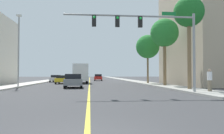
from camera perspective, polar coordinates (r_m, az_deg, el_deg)
ground at (r=46.95m, az=-5.73°, el=-3.68°), size 192.00×192.00×0.00m
sidewalk_left at (r=47.86m, az=-16.83°, el=-3.49°), size 2.80×168.00×0.15m
sidewalk_right at (r=47.83m, az=5.38°, el=-3.56°), size 2.80×168.00×0.15m
lane_marking_center at (r=46.95m, az=-5.73°, el=-3.68°), size 0.16×144.00×0.01m
building_right_near at (r=35.37m, az=23.53°, el=9.17°), size 10.06×15.24×16.34m
traffic_signal_mast at (r=17.73m, az=9.79°, el=9.02°), size 10.21×0.36×6.22m
street_lamp at (r=28.62m, az=-22.66°, el=4.86°), size 0.56×0.28×8.40m
palm_near at (r=22.65m, az=18.95°, el=12.75°), size 2.81×2.81×8.58m
palm_mid at (r=28.87m, az=13.20°, el=8.33°), size 3.48×3.48×8.25m
palm_far at (r=35.28m, az=9.06°, el=5.09°), size 3.64×3.64×7.45m
car_gray at (r=25.38m, az=-9.79°, el=-3.42°), size 2.13×4.46×1.54m
car_yellow at (r=36.57m, az=-12.49°, el=-3.05°), size 1.87×4.53×1.34m
car_red at (r=52.57m, az=-3.52°, el=-2.65°), size 1.98×4.52×1.52m
car_silver at (r=44.54m, az=-14.11°, el=-2.82°), size 1.86×4.42×1.36m
delivery_truck at (r=38.44m, az=-7.96°, el=-1.58°), size 2.66×8.87×3.15m
pedestrian at (r=19.46m, az=23.59°, el=-3.02°), size 0.38×0.38×1.80m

